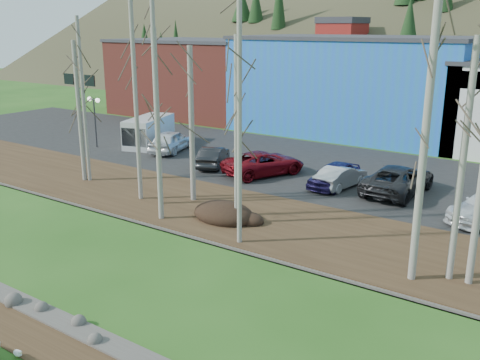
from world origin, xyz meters
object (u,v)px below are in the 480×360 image
Objects in this scene: seagull at (18,353)px; van_grey at (148,132)px; street_lamp at (94,108)px; car_3 at (334,175)px; car_1 at (213,156)px; car_5 at (398,179)px; car_2 at (264,163)px; car_0 at (171,141)px; car_4 at (341,176)px.

seagull is 0.07× the size of van_grey.
car_3 is (19.59, 0.70, -2.30)m from street_lamp.
car_1 is 0.71× the size of car_5.
car_2 is at bearing 11.54° from street_lamp.
car_0 is 2.82m from van_grey.
street_lamp is 14.99m from car_2.
car_3 is 0.73× the size of car_5.
car_0 is 0.83× the size of car_5.
street_lamp is at bearing 6.51° from car_5.
car_5 is (3.08, 0.80, 0.15)m from car_4.
seagull is 0.10× the size of car_3.
car_2 is 0.98× the size of van_grey.
van_grey reaches higher than seagull.
street_lamp is 0.81× the size of car_0.
street_lamp reaches higher than car_1.
car_1 is at bearing 145.44° from car_0.
car_3 is at bearing 11.15° from street_lamp.
car_5 reaches higher than car_3.
seagull is 20.43m from car_4.
van_grey reaches higher than car_2.
car_0 is at bearing 124.66° from seagull.
seagull is 25.60m from car_0.
street_lamp reaches higher than car_0.
car_1 is 0.74× the size of van_grey.
car_3 reaches higher than car_1.
car_3 reaches higher than car_4.
street_lamp reaches higher than car_2.
car_5 is at bearing 161.45° from car_1.
car_5 is at bearing 13.16° from street_lamp.
car_5 is (12.09, 1.15, 0.13)m from car_1.
car_0 reaches higher than car_3.
car_1 reaches higher than car_4.
car_0 is 17.33m from car_5.
seagull is at bearing 82.28° from car_5.
car_0 is 0.88× the size of car_2.
car_2 is at bearing 9.95° from car_4.
car_5 reaches higher than car_2.
car_2 is 5.15m from car_4.
car_3 is (0.37, 20.27, 0.69)m from seagull.
car_1 is (-8.29, 20.06, 0.64)m from seagull.
car_4 is (14.24, -1.33, -0.16)m from car_0.
car_0 is (5.70, 2.17, -2.21)m from street_lamp.
van_grey is (-16.29, 22.18, 1.08)m from seagull.
car_3 is 16.77m from van_grey.
van_grey is (2.93, 2.61, -1.91)m from street_lamp.
car_4 is (5.14, 0.20, -0.10)m from car_2.
car_1 is 9.02m from car_4.
van_grey is (-8.00, 2.12, 0.44)m from car_1.
van_grey is at bearing 129.08° from seagull.
car_1 is at bearing 7.86° from car_5.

